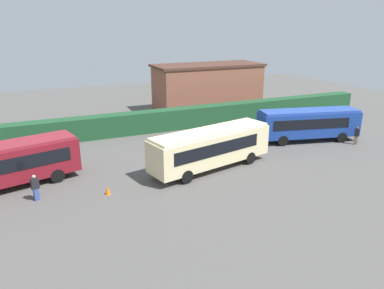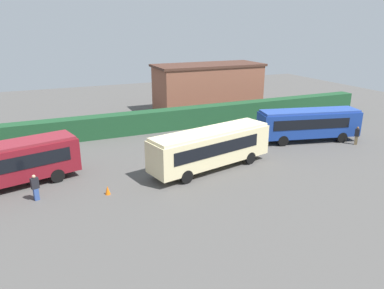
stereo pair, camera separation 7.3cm
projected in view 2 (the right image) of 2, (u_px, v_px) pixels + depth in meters
ground_plane at (188, 166)px, 29.09m from camera, size 86.09×86.09×0.00m
bus_maroon at (6, 163)px, 24.80m from camera, size 9.80×4.70×3.14m
bus_cream at (211, 146)px, 28.14m from camera, size 10.59×4.77×3.14m
bus_blue at (309, 123)px, 34.90m from camera, size 10.00×4.56×3.07m
person_left at (35, 187)px, 23.26m from camera, size 0.53×0.40×1.77m
person_center at (357, 135)px, 34.03m from camera, size 0.47×0.47×1.75m
hedge_row at (148, 122)px, 38.08m from camera, size 55.05×1.68×2.18m
depot_building at (208, 87)px, 47.40m from camera, size 14.07×5.96×5.95m
traffic_cone at (108, 190)px, 24.23m from camera, size 0.36×0.36×0.60m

